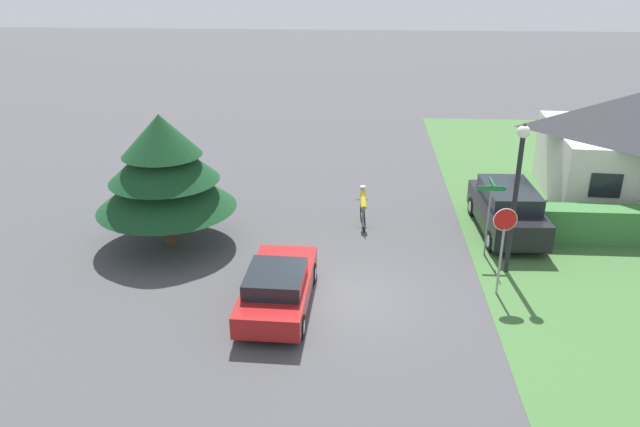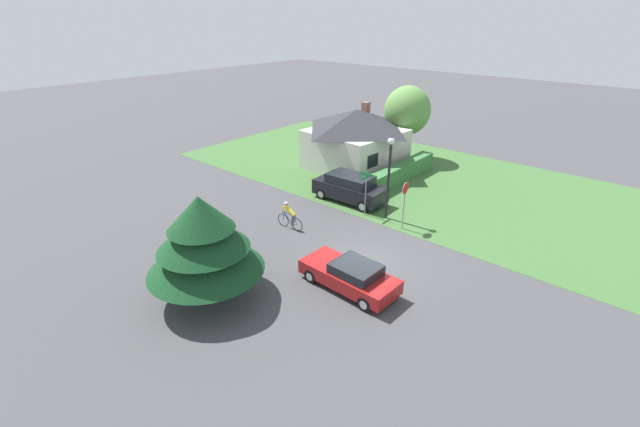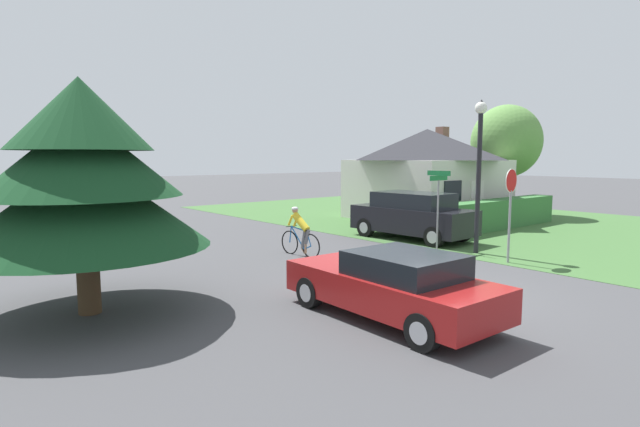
# 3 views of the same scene
# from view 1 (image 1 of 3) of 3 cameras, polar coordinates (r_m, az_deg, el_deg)

# --- Properties ---
(ground_plane) EXTENTS (140.00, 140.00, 0.00)m
(ground_plane) POSITION_cam_1_polar(r_m,az_deg,el_deg) (18.39, 2.18, -7.85)
(ground_plane) COLOR #424244
(cottage_house) EXTENTS (6.95, 6.83, 4.62)m
(cottage_house) POSITION_cam_1_polar(r_m,az_deg,el_deg) (27.82, 26.59, 5.59)
(cottage_house) COLOR beige
(cottage_house) RESTS_ON ground
(sedan_left_lane) EXTENTS (1.93, 4.40, 1.31)m
(sedan_left_lane) POSITION_cam_1_polar(r_m,az_deg,el_deg) (17.70, -3.89, -6.75)
(sedan_left_lane) COLOR maroon
(sedan_left_lane) RESTS_ON ground
(cyclist) EXTENTS (0.44, 1.72, 1.54)m
(cyclist) POSITION_cam_1_polar(r_m,az_deg,el_deg) (22.87, 3.95, 0.50)
(cyclist) COLOR black
(cyclist) RESTS_ON ground
(parked_suv_right) EXTENTS (2.12, 4.68, 1.75)m
(parked_suv_right) POSITION_cam_1_polar(r_m,az_deg,el_deg) (23.25, 16.74, 0.36)
(parked_suv_right) COLOR black
(parked_suv_right) RESTS_ON ground
(stop_sign) EXTENTS (0.69, 0.08, 2.73)m
(stop_sign) POSITION_cam_1_polar(r_m,az_deg,el_deg) (18.55, 16.42, -1.88)
(stop_sign) COLOR gray
(stop_sign) RESTS_ON ground
(street_lamp) EXTENTS (0.38, 0.38, 4.83)m
(street_lamp) POSITION_cam_1_polar(r_m,az_deg,el_deg) (19.54, 17.61, 3.02)
(street_lamp) COLOR black
(street_lamp) RESTS_ON ground
(street_name_sign) EXTENTS (0.90, 0.90, 2.61)m
(street_name_sign) POSITION_cam_1_polar(r_m,az_deg,el_deg) (20.94, 15.26, 0.80)
(street_name_sign) COLOR gray
(street_name_sign) RESTS_ON ground
(conifer_tall_near) EXTENTS (4.72, 4.72, 4.56)m
(conifer_tall_near) POSITION_cam_1_polar(r_m,az_deg,el_deg) (21.46, -14.10, 3.97)
(conifer_tall_near) COLOR #4C3823
(conifer_tall_near) RESTS_ON ground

